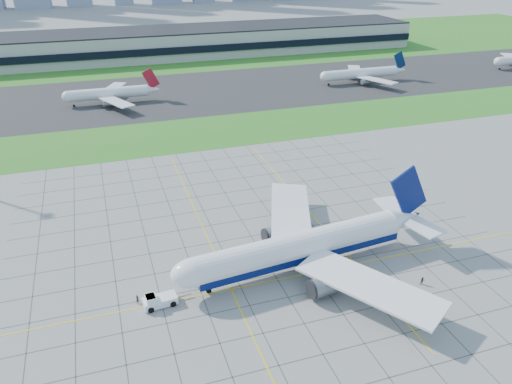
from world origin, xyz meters
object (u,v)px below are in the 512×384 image
at_px(airliner, 302,247).
at_px(distant_jet_1, 110,93).
at_px(pushback_tug, 158,300).
at_px(crew_near, 138,299).
at_px(distant_jet_2, 362,73).
at_px(crew_far, 423,281).

distance_m(airliner, distant_jet_1, 141.27).
xyz_separation_m(pushback_tug, distant_jet_1, (0.23, 140.82, 3.31)).
bearing_deg(distant_jet_1, crew_near, -91.63).
height_order(pushback_tug, distant_jet_2, distant_jet_2).
bearing_deg(crew_near, distant_jet_1, 43.85).
distance_m(crew_far, distant_jet_1, 159.89).
height_order(crew_far, distant_jet_1, distant_jet_1).
relative_size(pushback_tug, distant_jet_2, 0.22).
bearing_deg(pushback_tug, distant_jet_2, 43.20).
bearing_deg(airliner, distant_jet_2, 50.79).
distance_m(airliner, distant_jet_2, 162.77).
bearing_deg(distant_jet_2, distant_jet_1, 179.08).
xyz_separation_m(distant_jet_1, distant_jet_2, (120.29, -1.92, 0.00)).
relative_size(pushback_tug, crew_near, 5.14).
bearing_deg(crew_far, pushback_tug, 178.97).
bearing_deg(crew_far, crew_near, 177.82).
height_order(airliner, pushback_tug, airliner).
distance_m(airliner, crew_far, 25.32).
bearing_deg(airliner, pushback_tug, 179.57).
height_order(airliner, crew_far, airliner).
bearing_deg(airliner, crew_far, -38.14).
xyz_separation_m(pushback_tug, crew_far, (52.10, -10.39, -0.27)).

